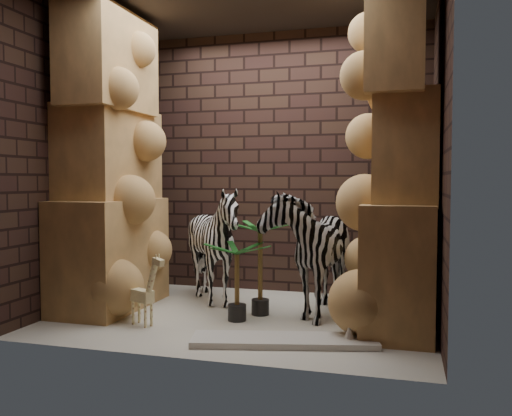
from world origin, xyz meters
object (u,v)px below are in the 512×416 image
(zebra_right, at_px, (311,240))
(palm_back, at_px, (237,281))
(zebra_left, at_px, (215,252))
(surfboard, at_px, (284,340))
(palm_front, at_px, (260,268))
(giraffe_toy, at_px, (142,288))

(zebra_right, xyz_separation_m, palm_back, (-0.60, -0.50, -0.35))
(zebra_left, distance_m, palm_back, 0.72)
(palm_back, bearing_deg, surfboard, -44.28)
(palm_front, distance_m, palm_back, 0.32)
(zebra_right, relative_size, palm_back, 1.95)
(zebra_right, distance_m, palm_front, 0.57)
(giraffe_toy, bearing_deg, palm_front, 59.45)
(palm_front, xyz_separation_m, surfboard, (0.42, -0.82, -0.43))
(zebra_left, height_order, giraffe_toy, zebra_left)
(palm_back, distance_m, surfboard, 0.87)
(surfboard, bearing_deg, zebra_left, 118.47)
(zebra_right, height_order, surfboard, zebra_right)
(palm_back, relative_size, surfboard, 0.50)
(palm_front, bearing_deg, zebra_left, 152.99)
(palm_front, relative_size, palm_back, 1.25)
(zebra_right, height_order, zebra_left, zebra_right)
(zebra_left, bearing_deg, zebra_right, 2.48)
(zebra_left, relative_size, palm_back, 1.67)
(surfboard, bearing_deg, giraffe_toy, 159.24)
(palm_front, bearing_deg, palm_back, -119.31)
(zebra_right, bearing_deg, palm_front, -147.99)
(giraffe_toy, xyz_separation_m, palm_front, (0.92, 0.65, 0.12))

